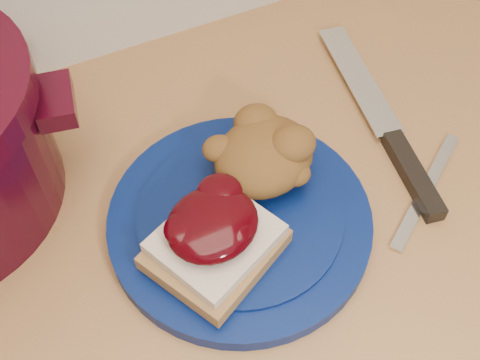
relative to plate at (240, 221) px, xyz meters
name	(u,v)px	position (x,y,z in m)	size (l,w,h in m)	color
plate	(240,221)	(0.00, 0.00, 0.00)	(0.27, 0.27, 0.02)	#05164F
sandwich	(214,237)	(-0.04, -0.03, 0.04)	(0.15, 0.14, 0.06)	olive
stuffing_mound	(264,156)	(0.05, 0.04, 0.04)	(0.11, 0.10, 0.06)	brown
chef_knife	(397,146)	(0.21, 0.01, 0.00)	(0.08, 0.31, 0.02)	black
butter_knife	(426,189)	(0.20, -0.05, -0.01)	(0.18, 0.01, 0.00)	silver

